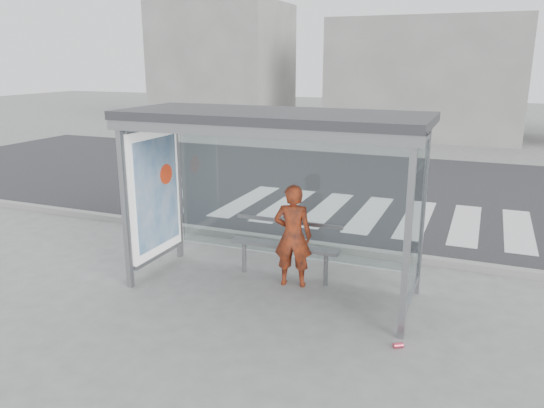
{
  "coord_description": "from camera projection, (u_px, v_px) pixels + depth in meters",
  "views": [
    {
      "loc": [
        2.75,
        -6.7,
        3.3
      ],
      "look_at": [
        -0.08,
        0.2,
        1.26
      ],
      "focal_mm": 35.0,
      "sensor_mm": 36.0,
      "label": 1
    }
  ],
  "objects": [
    {
      "name": "soda_can",
      "position": [
        398.0,
        345.0,
        6.26
      ],
      "size": [
        0.14,
        0.12,
        0.07
      ],
      "primitive_type": "cylinder",
      "rotation": [
        0.0,
        1.57,
        0.54
      ],
      "color": "#E4435B",
      "rests_on": "ground"
    },
    {
      "name": "curb",
      "position": [
        312.0,
        245.0,
        9.58
      ],
      "size": [
        30.0,
        0.18,
        0.12
      ],
      "primitive_type": "cube",
      "color": "gray",
      "rests_on": "ground"
    },
    {
      "name": "road",
      "position": [
        371.0,
        188.0,
        14.11
      ],
      "size": [
        30.0,
        10.0,
        0.01
      ],
      "primitive_type": "cube",
      "color": "#252527",
      "rests_on": "ground"
    },
    {
      "name": "ground",
      "position": [
        272.0,
        290.0,
        7.86
      ],
      "size": [
        80.0,
        80.0,
        0.0
      ],
      "primitive_type": "plane",
      "color": "slate",
      "rests_on": "ground"
    },
    {
      "name": "crosswalk",
      "position": [
        370.0,
        214.0,
        11.69
      ],
      "size": [
        6.55,
        3.0,
        0.0
      ],
      "color": "silver",
      "rests_on": "ground"
    },
    {
      "name": "building_center",
      "position": [
        427.0,
        78.0,
        23.27
      ],
      "size": [
        8.0,
        5.0,
        5.0
      ],
      "primitive_type": "cube",
      "color": "slate",
      "rests_on": "ground"
    },
    {
      "name": "person",
      "position": [
        293.0,
        236.0,
        7.83
      ],
      "size": [
        0.63,
        0.47,
        1.56
      ],
      "primitive_type": "imported",
      "rotation": [
        0.0,
        0.0,
        3.33
      ],
      "color": "orange",
      "rests_on": "ground"
    },
    {
      "name": "bus_shelter",
      "position": [
        249.0,
        155.0,
        7.52
      ],
      "size": [
        4.25,
        1.65,
        2.62
      ],
      "color": "gray",
      "rests_on": "ground"
    },
    {
      "name": "building_left",
      "position": [
        224.0,
        66.0,
        26.79
      ],
      "size": [
        6.0,
        5.0,
        6.0
      ],
      "primitive_type": "cube",
      "color": "slate",
      "rests_on": "ground"
    },
    {
      "name": "bench",
      "position": [
        285.0,
        245.0,
        8.16
      ],
      "size": [
        1.74,
        0.32,
        0.9
      ],
      "color": "slate",
      "rests_on": "ground"
    }
  ]
}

